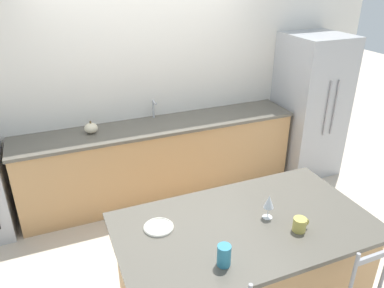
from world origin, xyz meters
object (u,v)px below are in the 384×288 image
(dinner_plate, at_px, (159,227))
(coffee_mug, at_px, (300,225))
(refrigerator, at_px, (309,105))
(tumbler_cup, at_px, (224,255))
(wine_glass, at_px, (269,202))
(pumpkin_decoration, at_px, (91,128))

(dinner_plate, xyz_separation_m, coffee_mug, (0.90, -0.40, 0.04))
(coffee_mug, bearing_deg, refrigerator, 50.51)
(refrigerator, relative_size, tumbler_cup, 12.60)
(wine_glass, xyz_separation_m, pumpkin_decoration, (-0.96, 1.99, -0.06))
(refrigerator, xyz_separation_m, dinner_plate, (-2.60, -1.67, 0.01))
(wine_glass, bearing_deg, tumbler_cup, -149.16)
(tumbler_cup, xyz_separation_m, pumpkin_decoration, (-0.45, 2.30, 0.01))
(wine_glass, height_order, pumpkin_decoration, wine_glass)
(wine_glass, bearing_deg, coffee_mug, -59.51)
(dinner_plate, distance_m, wine_glass, 0.81)
(wine_glass, height_order, coffee_mug, wine_glass)
(refrigerator, distance_m, pumpkin_decoration, 2.79)
(dinner_plate, distance_m, coffee_mug, 0.99)
(wine_glass, bearing_deg, refrigerator, 45.44)
(refrigerator, relative_size, coffee_mug, 14.38)
(refrigerator, bearing_deg, tumbler_cup, -137.27)
(pumpkin_decoration, bearing_deg, refrigerator, -2.80)
(dinner_plate, xyz_separation_m, pumpkin_decoration, (-0.19, 1.80, 0.07))
(dinner_plate, relative_size, coffee_mug, 1.68)
(refrigerator, height_order, coffee_mug, refrigerator)
(dinner_plate, relative_size, tumbler_cup, 1.47)
(coffee_mug, relative_size, tumbler_cup, 0.88)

